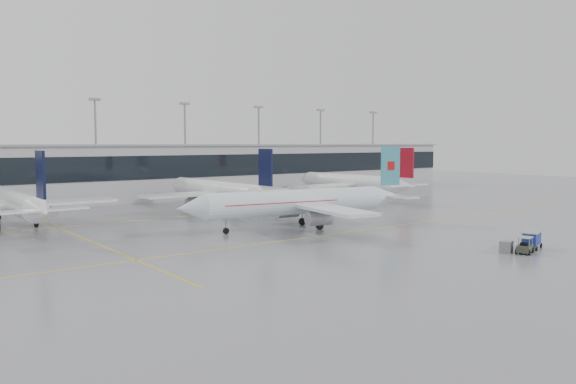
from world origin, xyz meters
TOP-DOWN VIEW (x-y plane):
  - ground at (0.00, 0.00)m, footprint 320.00×320.00m
  - taxi_line_main at (0.00, 0.00)m, footprint 120.00×0.25m
  - taxi_line_north at (0.00, 30.00)m, footprint 120.00×0.25m
  - taxi_line_cross at (-30.00, 15.00)m, footprint 0.25×60.00m
  - terminal at (0.00, 62.00)m, footprint 180.00×15.00m
  - terminal_glass at (0.00, 54.45)m, footprint 180.00×0.20m
  - terminal_roof at (0.00, 62.00)m, footprint 182.00×16.00m
  - light_masts at (0.00, 68.00)m, footprint 156.40×1.00m
  - air_canada_jet at (-0.84, 7.05)m, footprint 38.08×31.16m
  - parked_jet_b at (-35.00, 33.69)m, footprint 29.64×36.96m
  - parked_jet_c at (-0.00, 33.69)m, footprint 29.64×36.96m
  - parked_jet_d at (35.00, 33.69)m, footprint 29.64×36.96m
  - baggage_tug at (7.06, -23.58)m, footprint 3.91×2.30m
  - baggage_cart at (10.50, -22.49)m, footprint 3.72×2.76m
  - gse_unit at (5.73, -22.06)m, footprint 1.68×1.61m

SIDE VIEW (x-z plane):
  - ground at x=0.00m, z-range 0.00..0.00m
  - taxi_line_main at x=0.00m, z-range 0.00..0.01m
  - taxi_line_north at x=0.00m, z-range 0.00..0.01m
  - taxi_line_cross at x=-30.00m, z-range 0.00..0.01m
  - baggage_tug at x=7.06m, z-range -0.27..1.59m
  - gse_unit at x=5.73m, z-range 0.00..1.37m
  - baggage_cart at x=10.50m, z-range 0.18..2.23m
  - parked_jet_b at x=-35.00m, z-range -2.15..9.57m
  - parked_jet_c at x=0.00m, z-range -2.15..9.57m
  - parked_jet_d at x=35.00m, z-range -2.15..9.57m
  - air_canada_jet at x=-0.84m, z-range -2.20..9.96m
  - terminal at x=0.00m, z-range 0.00..12.00m
  - terminal_glass at x=0.00m, z-range 5.00..10.00m
  - terminal_roof at x=0.00m, z-range 12.00..12.40m
  - light_masts at x=0.00m, z-range 2.04..24.64m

